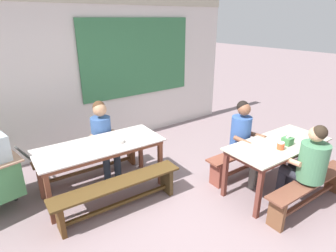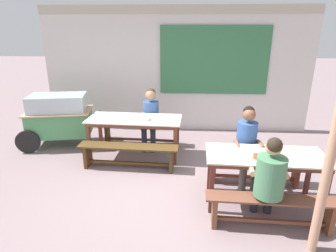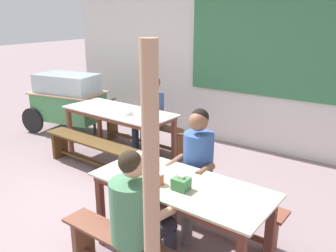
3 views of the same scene
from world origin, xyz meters
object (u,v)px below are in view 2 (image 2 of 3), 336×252
(food_cart, at_px, (59,116))
(condiment_jar, at_px, (257,155))
(dining_table_near, at_px, (265,160))
(dining_table_far, at_px, (134,122))
(bench_near_front, at_px, (272,208))
(person_near_front, at_px, (269,177))
(soup_bowl, at_px, (146,119))
(bench_far_back, at_px, (141,132))
(person_center_facing, at_px, (151,114))
(tissue_box, at_px, (273,154))
(bench_near_back, at_px, (255,166))
(wooden_support_post, at_px, (328,169))
(person_right_near_table, at_px, (247,144))
(bench_far_front, at_px, (128,153))

(food_cart, bearing_deg, condiment_jar, -29.61)
(dining_table_near, bearing_deg, dining_table_far, 144.46)
(dining_table_far, distance_m, dining_table_near, 2.56)
(dining_table_far, xyz_separation_m, bench_near_front, (2.06, -2.04, -0.40))
(person_near_front, bearing_deg, soup_bowl, 133.00)
(dining_table_far, xyz_separation_m, bench_far_back, (0.03, 0.56, -0.41))
(bench_near_front, distance_m, food_cart, 4.51)
(person_center_facing, relative_size, tissue_box, 9.25)
(soup_bowl, bearing_deg, bench_near_back, -24.26)
(tissue_box, distance_m, wooden_support_post, 0.89)
(tissue_box, relative_size, wooden_support_post, 0.06)
(bench_near_front, bearing_deg, tissue_box, 80.16)
(condiment_jar, distance_m, soup_bowl, 2.27)
(dining_table_near, distance_m, tissue_box, 0.17)
(person_near_front, xyz_separation_m, person_right_near_table, (-0.07, 0.98, 0.02))
(dining_table_far, distance_m, food_cart, 1.75)
(person_right_near_table, bearing_deg, bench_near_back, 21.32)
(person_near_front, bearing_deg, bench_near_back, 84.39)
(bench_near_front, relative_size, tissue_box, 12.29)
(bench_near_front, relative_size, person_right_near_table, 1.27)
(bench_near_front, bearing_deg, condiment_jar, 107.40)
(bench_far_back, height_order, bench_near_front, same)
(wooden_support_post, bearing_deg, tissue_box, 110.75)
(dining_table_far, height_order, condiment_jar, condiment_jar)
(dining_table_near, distance_m, person_right_near_table, 0.51)
(bench_near_back, distance_m, soup_bowl, 2.10)
(dining_table_near, height_order, bench_near_front, dining_table_near)
(person_right_near_table, bearing_deg, bench_far_back, 140.78)
(person_near_front, distance_m, soup_bowl, 2.58)
(bench_far_back, distance_m, bench_near_back, 2.56)
(person_center_facing, height_order, wooden_support_post, wooden_support_post)
(dining_table_near, relative_size, person_center_facing, 1.33)
(tissue_box, bearing_deg, food_cart, 152.15)
(dining_table_far, bearing_deg, food_cart, 165.37)
(bench_near_back, relative_size, bench_near_front, 0.94)
(food_cart, relative_size, soup_bowl, 10.65)
(person_near_front, height_order, condiment_jar, person_near_front)
(person_center_facing, bearing_deg, bench_far_front, -105.32)
(bench_far_back, bearing_deg, person_near_front, -52.07)
(dining_table_near, distance_m, bench_far_back, 2.93)
(bench_far_front, bearing_deg, dining_table_near, -23.86)
(dining_table_far, xyz_separation_m, soup_bowl, (0.24, -0.09, 0.10))
(bench_far_front, relative_size, wooden_support_post, 0.86)
(person_right_near_table, bearing_deg, wooden_support_post, -69.59)
(person_center_facing, distance_m, person_right_near_table, 2.23)
(bench_far_back, distance_m, person_center_facing, 0.49)
(dining_table_near, height_order, bench_far_back, dining_table_near)
(bench_near_front, relative_size, soup_bowl, 10.10)
(bench_far_front, height_order, food_cart, food_cart)
(food_cart, height_order, tissue_box, food_cart)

